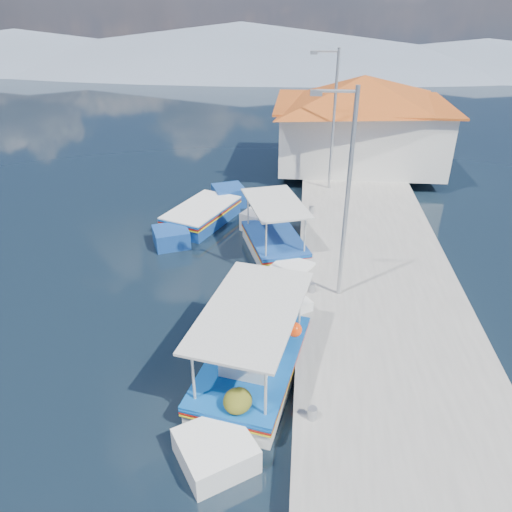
{
  "coord_description": "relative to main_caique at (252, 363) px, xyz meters",
  "views": [
    {
      "loc": [
        3.34,
        -10.54,
        8.5
      ],
      "look_at": [
        2.05,
        2.63,
        1.3
      ],
      "focal_mm": 34.22,
      "sensor_mm": 36.0,
      "label": 1
    }
  ],
  "objects": [
    {
      "name": "ground",
      "position": [
        -2.34,
        1.3,
        -0.45
      ],
      "size": [
        160.0,
        160.0,
        0.0
      ],
      "primitive_type": "plane",
      "color": "black",
      "rests_on": "ground"
    },
    {
      "name": "mountain_ridge",
      "position": [
        4.21,
        57.3,
        1.59
      ],
      "size": [
        171.4,
        96.0,
        5.5
      ],
      "color": "slate",
      "rests_on": "ground"
    },
    {
      "name": "harbor_building",
      "position": [
        3.86,
        16.3,
        2.32
      ],
      "size": [
        10.49,
        10.49,
        4.4
      ],
      "color": "silver",
      "rests_on": "quay"
    },
    {
      "name": "caique_green_canopy",
      "position": [
        0.15,
        6.74,
        -0.12
      ],
      "size": [
        3.0,
        5.57,
        2.21
      ],
      "rotation": [
        0.0,
        0.0,
        -0.34
      ],
      "color": "silver",
      "rests_on": "ground"
    },
    {
      "name": "main_caique",
      "position": [
        0.0,
        0.0,
        0.0
      ],
      "size": [
        2.96,
        7.01,
        2.35
      ],
      "rotation": [
        0.0,
        0.0,
        0.19
      ],
      "color": "silver",
      "rests_on": "ground"
    },
    {
      "name": "caique_blue_hull",
      "position": [
        -3.05,
        9.0,
        -0.15
      ],
      "size": [
        3.26,
        5.85,
        1.11
      ],
      "rotation": [
        0.0,
        0.0,
        0.36
      ],
      "color": "navy",
      "rests_on": "ground"
    },
    {
      "name": "bollards",
      "position": [
        1.46,
        6.55,
        0.2
      ],
      "size": [
        0.2,
        17.2,
        0.3
      ],
      "color": "#A5A8AD",
      "rests_on": "quay"
    },
    {
      "name": "lamp_post_near",
      "position": [
        2.17,
        3.3,
        3.4
      ],
      "size": [
        1.21,
        0.14,
        6.0
      ],
      "color": "#A5A8AD",
      "rests_on": "quay"
    },
    {
      "name": "lamp_post_far",
      "position": [
        2.17,
        12.3,
        3.4
      ],
      "size": [
        1.21,
        0.14,
        6.0
      ],
      "color": "#A5A8AD",
      "rests_on": "quay"
    },
    {
      "name": "quay",
      "position": [
        3.56,
        7.3,
        -0.2
      ],
      "size": [
        5.0,
        44.0,
        0.5
      ],
      "primitive_type": "cube",
      "color": "#A39F98",
      "rests_on": "ground"
    }
  ]
}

